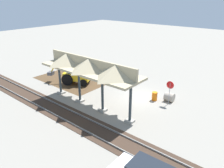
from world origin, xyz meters
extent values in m
plane|color=gray|center=(0.00, 0.00, 0.00)|extent=(120.00, 120.00, 0.00)
cube|color=#4C3823|center=(9.89, 0.63, 0.00)|extent=(9.27, 7.00, 0.01)
cube|color=#9E998E|center=(-1.95, 4.85, 0.10)|extent=(0.70, 0.70, 0.20)
cylinder|color=#2D383D|center=(-1.95, 4.85, 1.80)|extent=(0.24, 0.24, 3.60)
cube|color=#9E998E|center=(1.19, 4.85, 0.10)|extent=(0.70, 0.70, 0.20)
cylinder|color=#2D383D|center=(1.19, 4.85, 1.80)|extent=(0.24, 0.24, 3.60)
cube|color=#9E998E|center=(4.32, 4.85, 0.10)|extent=(0.70, 0.70, 0.20)
cylinder|color=#2D383D|center=(4.32, 4.85, 1.80)|extent=(0.24, 0.24, 3.60)
cube|color=#9E998E|center=(7.45, 4.85, 0.10)|extent=(0.70, 0.70, 0.20)
cylinder|color=#2D383D|center=(7.45, 4.85, 1.80)|extent=(0.24, 0.24, 3.60)
cube|color=tan|center=(2.75, 4.85, 3.70)|extent=(10.60, 3.20, 0.20)
cube|color=tan|center=(2.75, 4.85, 4.35)|extent=(10.60, 0.20, 1.10)
pyramid|color=tan|center=(-0.38, 4.85, 4.35)|extent=(2.82, 3.20, 1.10)
pyramid|color=tan|center=(2.75, 4.85, 4.35)|extent=(2.82, 3.20, 1.10)
pyramid|color=tan|center=(5.88, 4.85, 4.35)|extent=(2.82, 3.20, 1.10)
cube|color=slate|center=(0.00, 6.87, 0.07)|extent=(60.00, 0.08, 0.15)
cube|color=slate|center=(0.00, 8.31, 0.07)|extent=(60.00, 0.08, 0.15)
cube|color=#38281E|center=(0.00, 7.59, 0.01)|extent=(60.00, 2.58, 0.03)
cylinder|color=gray|center=(-2.94, -0.42, 1.13)|extent=(0.06, 0.06, 2.26)
cylinder|color=red|center=(-2.94, -0.42, 2.07)|extent=(0.76, 0.04, 0.76)
cube|color=yellow|center=(8.26, 1.77, 0.97)|extent=(3.44, 2.61, 0.90)
cube|color=#1E262D|center=(8.44, 1.86, 2.12)|extent=(1.69, 1.63, 1.40)
cube|color=yellow|center=(7.35, 1.30, 1.67)|extent=(1.52, 1.50, 0.50)
cylinder|color=black|center=(9.44, 1.56, 0.70)|extent=(1.38, 0.90, 1.40)
cylinder|color=black|center=(8.79, 2.84, 0.70)|extent=(1.38, 0.90, 1.40)
cylinder|color=black|center=(7.58, 0.69, 0.45)|extent=(0.94, 0.68, 0.90)
cylinder|color=black|center=(6.99, 1.85, 0.45)|extent=(0.94, 0.68, 0.90)
cylinder|color=yellow|center=(10.09, 2.70, 2.08)|extent=(1.03, 0.64, 1.41)
cylinder|color=yellow|center=(10.92, 3.12, 1.92)|extent=(1.03, 0.63, 1.69)
cube|color=#47474C|center=(11.33, 3.33, 1.12)|extent=(0.90, 0.99, 0.40)
cone|color=#4C3823|center=(11.53, -0.51, 0.00)|extent=(3.97, 3.97, 2.22)
cylinder|color=#9E9384|center=(-2.69, -1.10, 0.45)|extent=(0.96, 0.95, 0.91)
cylinder|color=black|center=(-2.23, -1.08, 0.45)|extent=(0.05, 0.59, 0.59)
cylinder|color=orange|center=(-1.41, -0.30, 0.45)|extent=(0.56, 0.56, 0.90)
camera|label=1|loc=(-11.19, 18.28, 10.06)|focal=35.00mm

